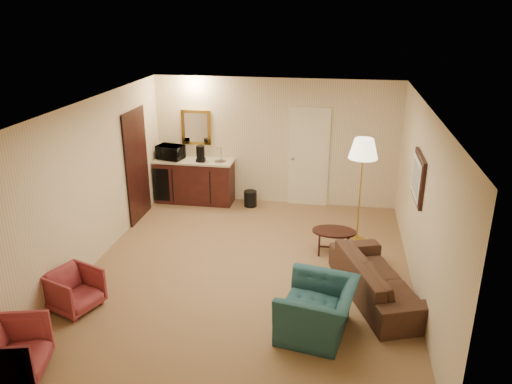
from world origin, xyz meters
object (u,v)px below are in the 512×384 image
wetbar_cabinet (195,181)px  waste_bin (250,199)px  sofa (379,272)px  microwave (170,151)px  rose_chair_near (74,288)px  floor_lamp (360,191)px  coffee_maker (201,154)px  teal_armchair (318,302)px  rose_chair_far (11,349)px  coffee_table (334,242)px

wetbar_cabinet → waste_bin: (1.20, -0.07, -0.30)m
sofa → microwave: (-4.10, 3.15, 0.71)m
wetbar_cabinet → rose_chair_near: (-0.50, -4.15, -0.15)m
floor_lamp → microwave: 4.07m
waste_bin → coffee_maker: bearing=-179.3°
wetbar_cabinet → floor_lamp: (3.35, -1.32, 0.47)m
wetbar_cabinet → floor_lamp: bearing=-21.5°
waste_bin → microwave: (-1.70, 0.06, 0.93)m
teal_armchair → waste_bin: (-1.60, 4.07, -0.28)m
sofa → teal_armchair: 1.27m
rose_chair_far → sofa: bearing=-74.4°
teal_armchair → waste_bin: teal_armchair is taller
sofa → rose_chair_near: (-4.10, -1.00, -0.08)m
sofa → coffee_table: 1.42m
rose_chair_near → coffee_maker: coffee_maker is taller
rose_chair_near → floor_lamp: (3.85, 2.83, 0.62)m
teal_armchair → sofa: bearing=150.8°
rose_chair_near → microwave: size_ratio=1.19×
rose_chair_near → teal_armchair: bearing=-69.4°
wetbar_cabinet → rose_chair_near: bearing=-96.9°
waste_bin → rose_chair_near: bearing=-112.6°
sofa → coffee_maker: size_ratio=6.11×
sofa → rose_chair_far: size_ratio=2.79×
coffee_maker → coffee_table: bearing=-32.2°
teal_armchair → coffee_maker: bearing=-136.9°
coffee_table → waste_bin: (-1.75, 1.84, -0.04)m
rose_chair_near → waste_bin: 4.43m
coffee_table → waste_bin: size_ratio=2.21×
teal_armchair → coffee_table: 2.25m
floor_lamp → teal_armchair: bearing=-101.2°
sofa → coffee_maker: bearing=27.9°
wetbar_cabinet → microwave: microwave is taller
coffee_table → microwave: bearing=151.1°
microwave → coffee_maker: 0.67m
sofa → coffee_table: sofa is taller
rose_chair_near → waste_bin: rose_chair_near is taller
wetbar_cabinet → teal_armchair: 4.99m
rose_chair_far → microwave: 5.56m
rose_chair_far → floor_lamp: size_ratio=0.38×
microwave → waste_bin: bearing=10.9°
coffee_table → floor_lamp: size_ratio=0.39×
rose_chair_far → waste_bin: (1.70, 5.45, -0.19)m
rose_chair_near → floor_lamp: 4.82m
teal_armchair → floor_lamp: (0.56, 2.82, 0.49)m
rose_chair_far → floor_lamp: floor_lamp is taller
microwave → coffee_maker: bearing=6.6°
teal_armchair → wetbar_cabinet: bearing=-135.7°
teal_armchair → rose_chair_near: size_ratio=1.64×
wetbar_cabinet → waste_bin: wetbar_cabinet is taller
sofa → rose_chair_far: bearing=99.7°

